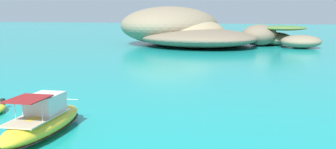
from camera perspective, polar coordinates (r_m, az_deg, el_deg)
islet_large at (r=66.30m, az=2.10°, el=6.79°), size 27.51×27.19×6.72m
islet_small at (r=66.50m, az=15.81°, el=5.54°), size 13.73×12.99×3.62m
motorboat_yellow at (r=18.01m, az=-18.47°, el=-6.79°), size 2.38×6.30×1.94m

